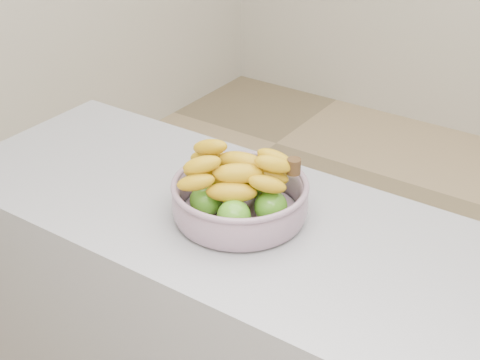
{
  "coord_description": "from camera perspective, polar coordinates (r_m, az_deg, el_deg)",
  "views": [
    {
      "loc": [
        0.54,
        -1.75,
        1.78
      ],
      "look_at": [
        -0.21,
        -0.65,
        1.0
      ],
      "focal_mm": 50.0,
      "sensor_mm": 36.0,
      "label": 1
    }
  ],
  "objects": [
    {
      "name": "fruit_bowl",
      "position": [
        1.56,
        -0.02,
        -1.35
      ],
      "size": [
        0.32,
        0.32,
        0.17
      ],
      "rotation": [
        0.0,
        0.0,
        0.42
      ],
      "color": "#A0A8C0",
      "rests_on": "counter"
    },
    {
      "name": "ground",
      "position": [
        2.55,
        12.56,
        -14.76
      ],
      "size": [
        4.0,
        4.0,
        0.0
      ],
      "primitive_type": "plane",
      "color": "tan",
      "rests_on": "ground"
    }
  ]
}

